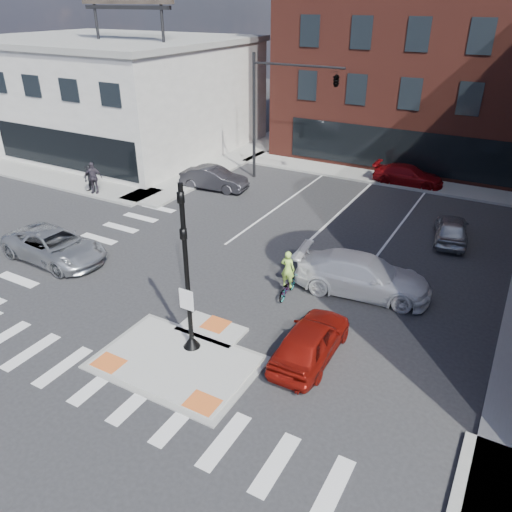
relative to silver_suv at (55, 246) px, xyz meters
The scene contains 18 objects.
ground 9.92m from the silver_suv, 16.14° to the right, with size 120.00×120.00×0.00m, color #28282B.
refuge_island 9.99m from the silver_suv, 17.57° to the right, with size 5.40×4.65×0.13m.
sidewalk_nw 14.50m from the silver_suv, 120.08° to the left, with size 23.50×20.50×0.15m.
sidewalk_n 22.96m from the silver_suv, 57.00° to the left, with size 26.00×3.00×0.15m, color gray.
building_nw 21.56m from the silver_suv, 125.91° to the left, with size 20.40×16.40×14.40m.
building_n 32.58m from the silver_suv, 66.85° to the left, with size 24.40×18.40×15.50m.
building_far_left 49.74m from the silver_suv, 83.63° to the left, with size 10.00×12.00×10.00m, color slate.
signal_pole 9.92m from the silver_suv, 13.92° to the right, with size 0.60×0.60×5.98m.
mast_arm_signal 17.29m from the silver_suv, 68.44° to the left, with size 6.10×2.24×8.00m.
silver_suv is the anchor object (origin of this frame).
red_sedan 13.30m from the silver_suv, ahead, with size 1.67×4.15×1.42m, color maroon.
white_pickup 14.06m from the silver_suv, 17.59° to the left, with size 2.26×5.57×1.62m, color white.
bg_car_dark 11.86m from the silver_suv, 85.16° to the left, with size 1.51×4.34×1.43m, color #27272C.
bg_car_silver 19.30m from the silver_suv, 35.61° to the left, with size 1.55×3.86×1.31m, color #B0B3B7.
bg_car_red 22.06m from the silver_suv, 58.22° to the left, with size 1.83×4.50×1.31m, color maroon.
cyclist 11.11m from the silver_suv, 12.80° to the left, with size 0.66×1.62×2.05m.
pedestrian_a 8.89m from the silver_suv, 125.34° to the left, with size 0.81×0.63×1.67m, color black.
pedestrian_b 8.75m from the silver_suv, 123.92° to the left, with size 1.15×0.48×1.96m, color #36303B.
Camera 1 is at (8.85, -10.73, 10.95)m, focal length 35.00 mm.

